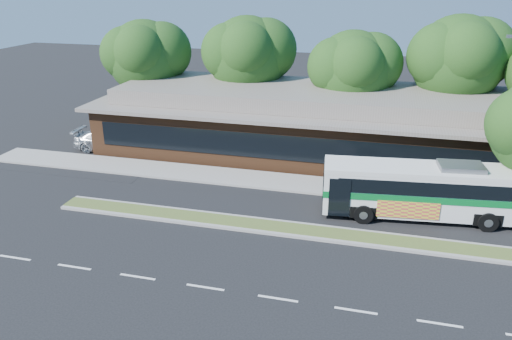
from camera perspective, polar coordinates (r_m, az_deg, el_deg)
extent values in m
plane|color=black|center=(24.26, 5.03, -7.70)|extent=(120.00, 120.00, 0.00)
cube|color=#3E4E21|center=(24.75, 5.27, -6.89)|extent=(26.00, 1.10, 0.15)
cube|color=gray|center=(29.94, 7.12, -1.76)|extent=(44.00, 2.60, 0.12)
cube|color=black|center=(39.35, -19.03, 2.85)|extent=(14.00, 12.00, 0.01)
cube|color=#58321B|center=(35.60, 8.69, 4.60)|extent=(32.00, 10.00, 3.20)
cube|color=slate|center=(35.14, 8.85, 7.28)|extent=(33.20, 11.20, 0.24)
cube|color=slate|center=(34.99, 8.91, 8.28)|extent=(30.00, 8.00, 1.00)
cube|color=black|center=(30.80, 7.66, 2.16)|extent=(30.00, 0.06, 1.60)
cylinder|color=slate|center=(28.64, 26.87, 4.38)|extent=(0.16, 0.16, 9.00)
cylinder|color=black|center=(41.49, -12.15, 7.35)|extent=(0.44, 0.44, 3.99)
sphere|color=#1C4015|center=(40.77, -12.57, 12.44)|extent=(5.80, 5.80, 5.80)
sphere|color=#1C4015|center=(40.52, -10.65, 13.20)|extent=(4.52, 4.52, 4.52)
cylinder|color=black|center=(39.55, -0.97, 7.30)|extent=(0.44, 0.44, 4.20)
sphere|color=#1C4015|center=(38.78, -1.01, 12.90)|extent=(6.00, 6.00, 6.00)
sphere|color=#1C4015|center=(38.81, 1.15, 13.62)|extent=(4.68, 4.68, 4.68)
cylinder|color=black|center=(37.36, 10.59, 5.75)|extent=(0.44, 0.44, 3.78)
sphere|color=#1C4015|center=(36.57, 10.97, 11.14)|extent=(5.60, 5.60, 5.60)
sphere|color=#1C4015|center=(36.86, 13.06, 11.76)|extent=(4.37, 4.37, 4.37)
cylinder|color=black|center=(38.47, 21.22, 5.59)|extent=(0.44, 0.44, 4.41)
sphere|color=#1C4015|center=(37.66, 22.06, 11.53)|extent=(6.20, 6.20, 6.20)
sphere|color=#1C4015|center=(38.25, 24.19, 12.12)|extent=(4.84, 4.84, 4.84)
cube|color=silver|center=(26.92, 19.24, -2.19)|extent=(10.91, 3.45, 2.47)
cube|color=black|center=(26.80, 19.92, -1.25)|extent=(10.06, 3.40, 0.74)
cube|color=silver|center=(26.51, 19.53, 0.04)|extent=(10.93, 3.47, 0.23)
cube|color=#046325|center=(26.95, 19.22, -2.33)|extent=(10.97, 3.51, 0.34)
cube|color=black|center=(26.25, 7.75, -1.03)|extent=(0.27, 2.00, 1.53)
cube|color=#C5413A|center=(25.92, 16.98, -4.40)|extent=(3.02, 0.38, 0.89)
cube|color=slate|center=(26.75, 22.40, 0.36)|extent=(2.29, 1.66, 0.27)
cylinder|color=black|center=(25.87, 12.17, -4.96)|extent=(1.01, 0.43, 0.98)
cylinder|color=black|center=(27.89, 11.91, -2.92)|extent=(1.01, 0.43, 0.98)
cylinder|color=black|center=(27.03, 24.96, -5.41)|extent=(1.01, 0.43, 0.98)
cylinder|color=black|center=(28.98, 23.81, -3.43)|extent=(1.01, 0.43, 0.98)
imported|color=#B4B7BB|center=(37.02, -16.16, 3.30)|extent=(5.47, 2.54, 1.55)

